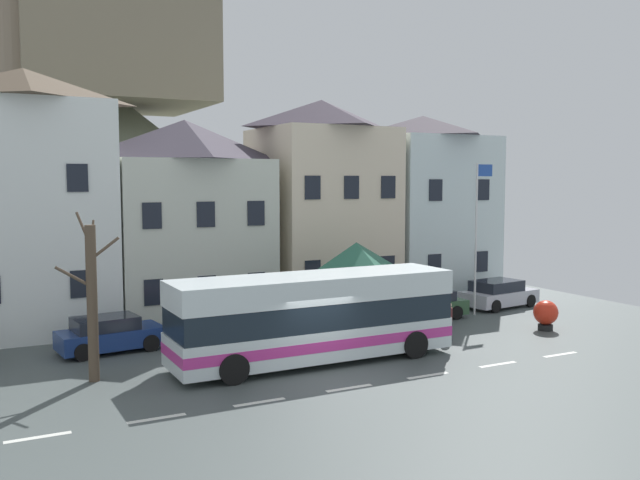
# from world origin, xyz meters

# --- Properties ---
(ground_plane) EXTENTS (40.00, 60.00, 0.07)m
(ground_plane) POSITION_xyz_m (0.00, -0.00, -0.03)
(ground_plane) COLOR #47504F
(townhouse_01) EXTENTS (6.60, 5.46, 11.06)m
(townhouse_01) POSITION_xyz_m (-8.14, 11.70, 5.53)
(townhouse_01) COLOR white
(townhouse_01) RESTS_ON ground_plane
(townhouse_02) EXTENTS (6.94, 6.11, 9.24)m
(townhouse_02) POSITION_xyz_m (-1.28, 12.02, 4.62)
(townhouse_02) COLOR beige
(townhouse_02) RESTS_ON ground_plane
(townhouse_03) EXTENTS (6.22, 6.27, 10.54)m
(townhouse_03) POSITION_xyz_m (5.93, 12.10, 5.27)
(townhouse_03) COLOR beige
(townhouse_03) RESTS_ON ground_plane
(townhouse_04) EXTENTS (6.18, 6.68, 10.02)m
(townhouse_04) POSITION_xyz_m (12.41, 12.31, 5.01)
(townhouse_04) COLOR silver
(townhouse_04) RESTS_ON ground_plane
(hilltop_castle) EXTENTS (32.30, 32.30, 22.10)m
(hilltop_castle) POSITION_xyz_m (-1.28, 30.41, 7.13)
(hilltop_castle) COLOR #646B57
(hilltop_castle) RESTS_ON ground_plane
(transit_bus) EXTENTS (10.34, 2.84, 3.12)m
(transit_bus) POSITION_xyz_m (0.41, 1.93, 1.58)
(transit_bus) COLOR silver
(transit_bus) RESTS_ON ground_plane
(bus_shelter) EXTENTS (3.60, 3.60, 3.83)m
(bus_shelter) POSITION_xyz_m (4.22, 5.54, 3.09)
(bus_shelter) COLOR #473D33
(bus_shelter) RESTS_ON ground_plane
(parked_car_00) EXTENTS (3.99, 2.23, 1.35)m
(parked_car_00) POSITION_xyz_m (-5.82, 6.75, 0.66)
(parked_car_00) COLOR navy
(parked_car_00) RESTS_ON ground_plane
(parked_car_01) EXTENTS (4.23, 2.45, 1.39)m
(parked_car_01) POSITION_xyz_m (13.45, 7.05, 0.68)
(parked_car_01) COLOR silver
(parked_car_01) RESTS_ON ground_plane
(parked_car_03) EXTENTS (4.32, 1.95, 1.31)m
(parked_car_03) POSITION_xyz_m (8.25, 6.44, 0.65)
(parked_car_03) COLOR #305334
(parked_car_03) RESTS_ON ground_plane
(pedestrian_00) EXTENTS (0.30, 0.30, 1.58)m
(pedestrian_00) POSITION_xyz_m (6.64, 2.31, 0.92)
(pedestrian_00) COLOR #2D2D38
(pedestrian_00) RESTS_ON ground_plane
(pedestrian_01) EXTENTS (0.39, 0.36, 1.58)m
(pedestrian_01) POSITION_xyz_m (4.29, 4.29, 0.86)
(pedestrian_01) COLOR #2D2D38
(pedestrian_01) RESTS_ON ground_plane
(public_bench) EXTENTS (1.67, 0.48, 0.87)m
(public_bench) POSITION_xyz_m (2.42, 7.52, 0.47)
(public_bench) COLOR #33473D
(public_bench) RESTS_ON ground_plane
(flagpole) EXTENTS (0.95, 0.10, 7.26)m
(flagpole) POSITION_xyz_m (11.12, 6.00, 4.20)
(flagpole) COLOR silver
(flagpole) RESTS_ON ground_plane
(harbour_buoy) EXTENTS (1.05, 1.05, 1.30)m
(harbour_buoy) POSITION_xyz_m (11.60, 2.00, 0.72)
(harbour_buoy) COLOR black
(harbour_buoy) RESTS_ON ground_plane
(bare_tree_02) EXTENTS (1.97, 1.00, 5.43)m
(bare_tree_02) POSITION_xyz_m (-6.95, 3.07, 2.63)
(bare_tree_02) COLOR brown
(bare_tree_02) RESTS_ON ground_plane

